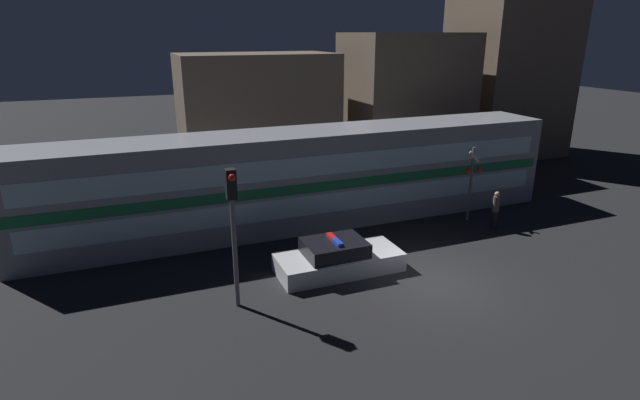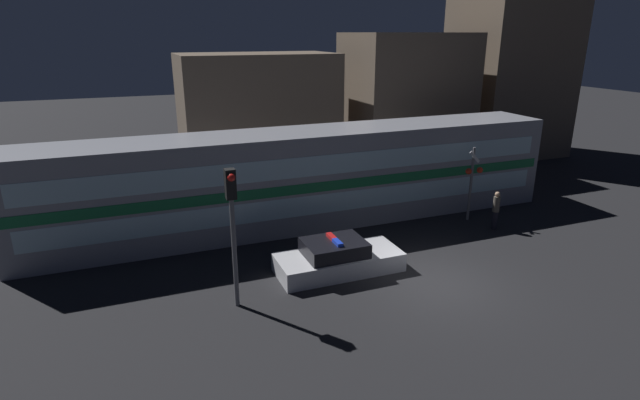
% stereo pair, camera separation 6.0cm
% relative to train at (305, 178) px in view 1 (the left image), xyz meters
% --- Properties ---
extents(ground_plane, '(120.00, 120.00, 0.00)m').
position_rel_train_xyz_m(ground_plane, '(2.19, -7.11, -2.08)').
color(ground_plane, black).
extents(train, '(23.39, 3.00, 4.16)m').
position_rel_train_xyz_m(train, '(0.00, 0.00, 0.00)').
color(train, gray).
rests_on(train, ground_plane).
extents(police_car, '(4.48, 1.89, 1.30)m').
position_rel_train_xyz_m(police_car, '(-0.56, -4.98, -1.60)').
color(police_car, silver).
rests_on(police_car, ground_plane).
extents(pedestrian, '(0.29, 0.29, 1.70)m').
position_rel_train_xyz_m(pedestrian, '(7.40, -3.75, -1.21)').
color(pedestrian, black).
rests_on(pedestrian, ground_plane).
extents(crossing_signal_near, '(0.87, 0.34, 3.37)m').
position_rel_train_xyz_m(crossing_signal_near, '(7.04, -2.46, -0.06)').
color(crossing_signal_near, slate).
rests_on(crossing_signal_near, ground_plane).
extents(traffic_light_corner, '(0.30, 0.46, 4.43)m').
position_rel_train_xyz_m(traffic_light_corner, '(-4.44, -6.03, 0.94)').
color(traffic_light_corner, slate).
rests_on(traffic_light_corner, ground_plane).
extents(building_left, '(8.53, 4.60, 7.08)m').
position_rel_train_xyz_m(building_left, '(0.04, 7.78, 1.46)').
color(building_left, brown).
rests_on(building_left, ground_plane).
extents(building_center, '(7.19, 5.27, 8.15)m').
position_rel_train_xyz_m(building_center, '(9.35, 7.36, 1.99)').
color(building_center, brown).
rests_on(building_center, ground_plane).
extents(building_right, '(7.00, 5.85, 11.00)m').
position_rel_train_xyz_m(building_right, '(17.76, 8.04, 3.42)').
color(building_right, brown).
rests_on(building_right, ground_plane).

